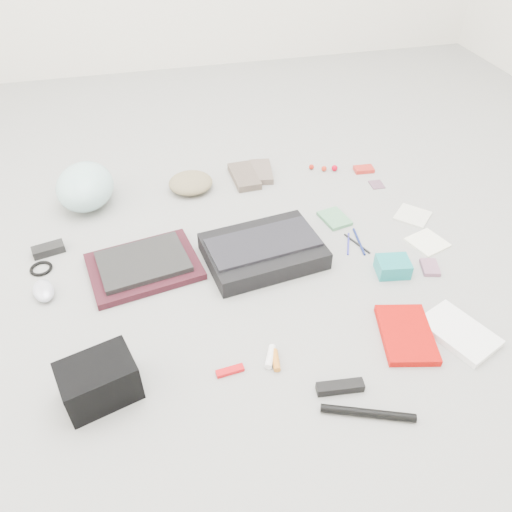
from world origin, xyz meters
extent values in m
plane|color=gray|center=(0.00, 0.00, 0.00)|extent=(4.00, 4.00, 0.00)
cube|color=black|center=(0.04, 0.04, 0.03)|extent=(0.44, 0.34, 0.07)
cube|color=black|center=(0.04, 0.04, 0.07)|extent=(0.41, 0.23, 0.01)
cube|color=#38121A|center=(-0.39, 0.08, 0.01)|extent=(0.42, 0.34, 0.03)
cube|color=black|center=(-0.39, 0.08, 0.04)|extent=(0.33, 0.27, 0.02)
ellipsoid|color=#B1E4E3|center=(-0.58, 0.55, 0.08)|extent=(0.26, 0.31, 0.17)
ellipsoid|color=#877856|center=(-0.15, 0.55, 0.03)|extent=(0.19, 0.18, 0.07)
cube|color=brown|center=(0.09, 0.58, 0.02)|extent=(0.11, 0.21, 0.03)
cube|color=#705F54|center=(0.17, 0.60, 0.01)|extent=(0.12, 0.19, 0.03)
cube|color=black|center=(-0.72, 0.26, 0.02)|extent=(0.12, 0.08, 0.03)
torus|color=black|center=(-0.74, 0.17, 0.01)|extent=(0.10, 0.10, 0.01)
ellipsoid|color=silver|center=(-0.72, 0.03, 0.02)|extent=(0.09, 0.12, 0.04)
cube|color=black|center=(-0.54, -0.41, 0.06)|extent=(0.23, 0.19, 0.13)
cube|color=red|center=(-0.18, -0.42, 0.01)|extent=(0.08, 0.03, 0.01)
cylinder|color=white|center=(-0.06, -0.41, 0.01)|extent=(0.05, 0.08, 0.02)
cylinder|color=orange|center=(-0.04, -0.42, 0.01)|extent=(0.03, 0.07, 0.02)
cube|color=black|center=(0.10, -0.56, 0.01)|extent=(0.14, 0.05, 0.03)
cylinder|color=black|center=(0.15, -0.65, 0.01)|extent=(0.24, 0.11, 0.02)
cube|color=#C20904|center=(0.37, -0.42, 0.01)|extent=(0.20, 0.26, 0.02)
cube|color=white|center=(0.53, -0.46, 0.01)|extent=(0.22, 0.26, 0.02)
cube|color=#4E8B5F|center=(0.37, 0.20, 0.01)|extent=(0.12, 0.14, 0.01)
cylinder|color=#2B2BA1|center=(0.37, 0.04, 0.00)|extent=(0.06, 0.12, 0.01)
cylinder|color=black|center=(0.40, 0.03, 0.00)|extent=(0.06, 0.13, 0.01)
cylinder|color=navy|center=(0.41, 0.04, 0.00)|extent=(0.03, 0.16, 0.01)
cube|color=teal|center=(0.46, -0.14, 0.03)|extent=(0.12, 0.11, 0.06)
cube|color=#915E79|center=(0.60, -0.16, 0.01)|extent=(0.08, 0.10, 0.02)
cube|color=silver|center=(0.69, 0.14, 0.00)|extent=(0.17, 0.17, 0.01)
cube|color=white|center=(0.66, -0.03, 0.00)|extent=(0.16, 0.16, 0.01)
sphere|color=#B11C0F|center=(0.41, 0.59, 0.01)|extent=(0.02, 0.02, 0.02)
sphere|color=red|center=(0.46, 0.56, 0.01)|extent=(0.03, 0.03, 0.02)
sphere|color=#C20017|center=(0.50, 0.55, 0.01)|extent=(0.03, 0.03, 0.03)
cube|color=red|center=(0.63, 0.52, 0.01)|extent=(0.09, 0.06, 0.02)
cube|color=#734C61|center=(0.64, 0.39, 0.00)|extent=(0.06, 0.07, 0.00)
camera|label=1|loc=(-0.32, -1.29, 1.19)|focal=35.00mm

